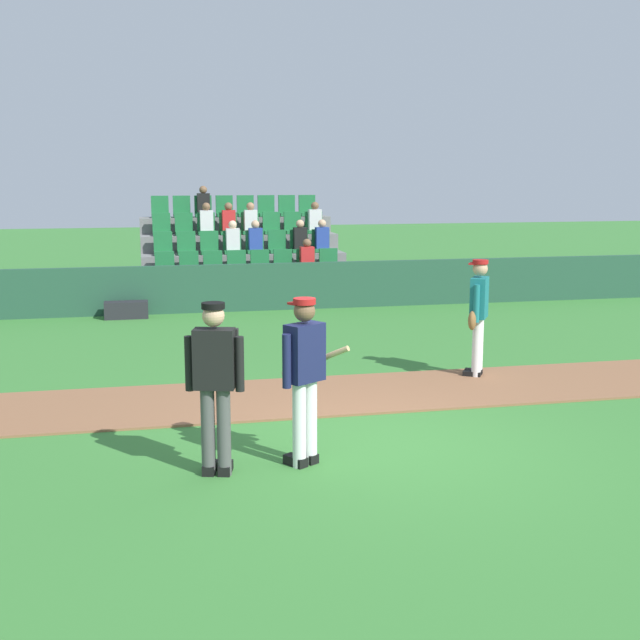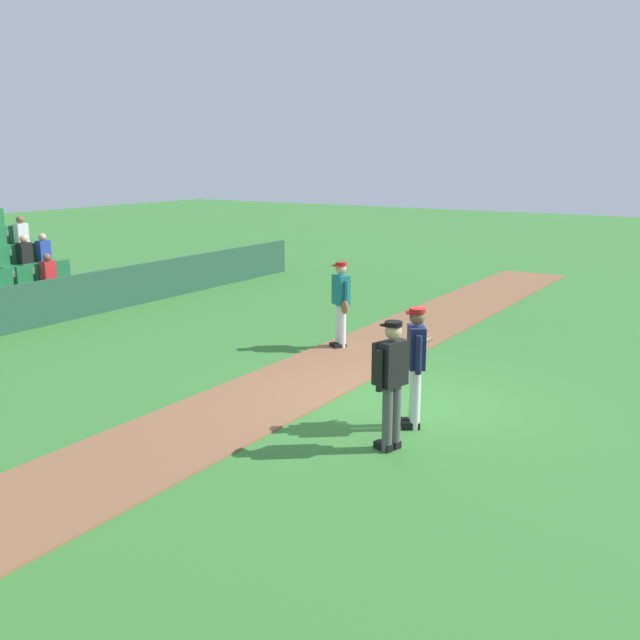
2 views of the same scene
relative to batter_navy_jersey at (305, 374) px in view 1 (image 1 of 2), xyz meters
The scene contains 8 objects.
ground_plane 1.39m from the batter_navy_jersey, 28.82° to the left, with size 80.00×80.00×0.00m, color #387A33.
infield_dirt_path 2.90m from the batter_navy_jersey, 71.42° to the left, with size 28.00×2.01×0.03m, color brown.
dugout_fence 10.03m from the batter_navy_jersey, 85.01° to the left, with size 20.00×0.16×1.04m, color #234C38.
stadium_bleachers 12.32m from the batter_navy_jersey, 85.87° to the left, with size 5.00×3.80×2.70m.
batter_navy_jersey is the anchor object (origin of this frame).
umpire_home_plate 0.93m from the batter_navy_jersey, behind, with size 0.57×0.38×1.76m.
runner_teal_jersey 4.53m from the batter_navy_jersey, 44.26° to the left, with size 0.49×0.58×1.76m.
equipment_bag 9.76m from the batter_navy_jersey, 101.42° to the left, with size 0.90×0.36×0.36m, color #232328.
Camera 1 is at (-2.48, -8.56, 2.99)m, focal length 46.43 mm.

